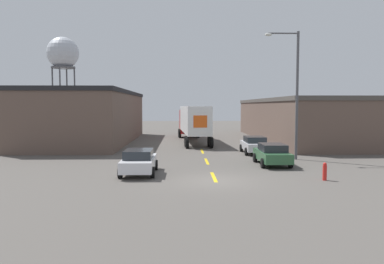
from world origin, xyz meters
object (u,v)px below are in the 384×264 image
at_px(semi_truck, 193,120).
at_px(parked_car_right_near, 272,154).
at_px(water_tower, 63,54).
at_px(street_lamp, 294,87).
at_px(parked_car_right_mid, 254,144).
at_px(fire_hydrant, 325,171).
at_px(parked_car_left_near, 139,161).

relative_size(semi_truck, parked_car_right_near, 3.55).
xyz_separation_m(water_tower, street_lamp, (31.02, -45.28, -8.51)).
bearing_deg(water_tower, parked_car_right_mid, -55.32).
relative_size(water_tower, street_lamp, 1.81).
bearing_deg(fire_hydrant, semi_truck, 106.38).
distance_m(parked_car_left_near, street_lamp, 13.12).
relative_size(semi_truck, street_lamp, 1.57).
height_order(semi_truck, parked_car_right_near, semi_truck).
bearing_deg(street_lamp, fire_hydrant, -94.36).
height_order(semi_truck, street_lamp, street_lamp).
bearing_deg(semi_truck, street_lamp, -66.94).
bearing_deg(fire_hydrant, street_lamp, 85.64).
relative_size(street_lamp, fire_hydrant, 9.75).
bearing_deg(street_lamp, parked_car_right_mid, 121.19).
relative_size(parked_car_right_near, street_lamp, 0.44).
bearing_deg(semi_truck, parked_car_left_near, -104.42).
distance_m(semi_truck, parked_car_right_near, 17.43).
relative_size(semi_truck, parked_car_left_near, 3.55).
distance_m(water_tower, street_lamp, 55.55).
xyz_separation_m(semi_truck, parked_car_left_near, (-3.78, -19.80, -1.65)).
height_order(parked_car_right_mid, street_lamp, street_lamp).
bearing_deg(street_lamp, parked_car_right_near, -129.95).
bearing_deg(parked_car_right_near, parked_car_left_near, -160.04).
xyz_separation_m(parked_car_left_near, street_lamp, (10.84, 5.74, 4.65)).
relative_size(parked_car_right_mid, water_tower, 0.25).
xyz_separation_m(semi_truck, fire_hydrant, (6.46, -21.97, -1.93)).
xyz_separation_m(parked_car_right_mid, fire_hydrant, (1.57, -11.50, -0.28)).
height_order(parked_car_right_mid, parked_car_right_near, same).
xyz_separation_m(water_tower, fire_hydrant, (30.42, -53.19, -13.44)).
xyz_separation_m(parked_car_left_near, fire_hydrant, (10.24, -2.17, -0.28)).
xyz_separation_m(semi_truck, parked_car_right_mid, (4.89, -10.47, -1.65)).
bearing_deg(parked_car_right_mid, water_tower, 124.68).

